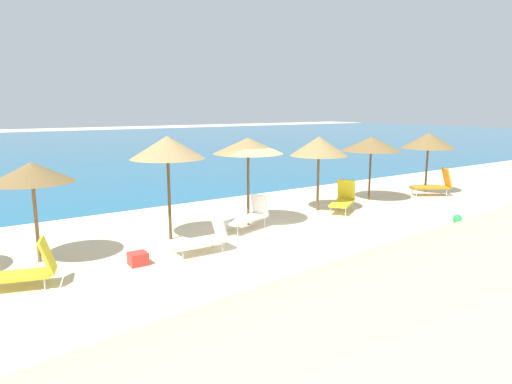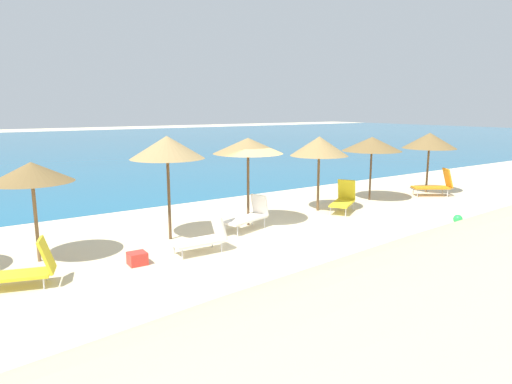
{
  "view_description": "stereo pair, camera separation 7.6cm",
  "coord_description": "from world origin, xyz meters",
  "views": [
    {
      "loc": [
        -7.76,
        -9.91,
        3.72
      ],
      "look_at": [
        0.39,
        1.8,
        1.04
      ],
      "focal_mm": 31.49,
      "sensor_mm": 36.0,
      "label": 1
    },
    {
      "loc": [
        -7.7,
        -9.95,
        3.72
      ],
      "look_at": [
        0.39,
        1.8,
        1.04
      ],
      "focal_mm": 31.49,
      "sensor_mm": 36.0,
      "label": 2
    }
  ],
  "objects": [
    {
      "name": "lounge_chair_3",
      "position": [
        -2.43,
        0.1,
        0.4
      ],
      "size": [
        1.4,
        0.66,
        0.95
      ],
      "rotation": [
        0.0,
        0.0,
        1.54
      ],
      "color": "white",
      "rests_on": "ground_plane"
    },
    {
      "name": "lounge_chair_1",
      "position": [
        9.33,
        1.24,
        0.49
      ],
      "size": [
        1.68,
        1.39,
        1.19
      ],
      "rotation": [
        0.0,
        0.0,
        0.99
      ],
      "color": "orange",
      "rests_on": "ground_plane"
    },
    {
      "name": "lounge_chair_2",
      "position": [
        3.98,
        1.4,
        0.46
      ],
      "size": [
        1.56,
        1.29,
        1.11
      ],
      "rotation": [
        0.0,
        0.0,
        2.12
      ],
      "color": "yellow",
      "rests_on": "ground_plane"
    },
    {
      "name": "ground_plane",
      "position": [
        0.0,
        0.0,
        0.0
      ],
      "size": [
        160.0,
        160.0,
        0.0
      ],
      "primitive_type": "plane",
      "color": "beige"
    },
    {
      "name": "beach_umbrella_1",
      "position": [
        -6.12,
        1.76,
        2.21
      ],
      "size": [
        1.93,
        1.93,
        2.46
      ],
      "color": "brown",
      "rests_on": "ground_plane"
    },
    {
      "name": "beach_umbrella_6",
      "position": [
        9.73,
        1.97,
        2.3
      ],
      "size": [
        2.31,
        2.31,
        2.65
      ],
      "color": "brown",
      "rests_on": "ground_plane"
    },
    {
      "name": "beach_umbrella_3",
      "position": [
        0.05,
        1.76,
        2.54
      ],
      "size": [
        2.21,
        2.21,
        2.8
      ],
      "color": "brown",
      "rests_on": "ground_plane"
    },
    {
      "name": "sea_water",
      "position": [
        0.0,
        37.38,
        0.0
      ],
      "size": [
        160.0,
        62.87,
        0.01
      ],
      "primitive_type": "cube",
      "color": "#1E6B93",
      "rests_on": "ground_plane"
    },
    {
      "name": "beach_ball",
      "position": [
        5.79,
        -1.98,
        0.14
      ],
      "size": [
        0.29,
        0.29,
        0.29
      ],
      "primitive_type": "sphere",
      "color": "green",
      "rests_on": "ground_plane"
    },
    {
      "name": "cooler_box",
      "position": [
        -4.21,
        0.16,
        0.15
      ],
      "size": [
        0.43,
        0.41,
        0.3
      ],
      "primitive_type": "cube",
      "rotation": [
        0.0,
        0.0,
        3.12
      ],
      "color": "red",
      "rests_on": "ground_plane"
    },
    {
      "name": "beach_umbrella_2",
      "position": [
        -2.67,
        1.7,
        2.63
      ],
      "size": [
        2.08,
        2.08,
        2.96
      ],
      "color": "brown",
      "rests_on": "ground_plane"
    },
    {
      "name": "beach_umbrella_5",
      "position": [
        6.36,
        2.26,
        2.29
      ],
      "size": [
        2.38,
        2.38,
        2.57
      ],
      "color": "brown",
      "rests_on": "ground_plane"
    },
    {
      "name": "lounge_chair_4",
      "position": [
        -6.63,
        0.16,
        0.39
      ],
      "size": [
        1.6,
        1.02,
        1.03
      ],
      "rotation": [
        0.0,
        0.0,
        1.27
      ],
      "color": "yellow",
      "rests_on": "ground_plane"
    },
    {
      "name": "lounge_chair_0",
      "position": [
        -0.22,
        1.3,
        0.44
      ],
      "size": [
        1.7,
        1.03,
        1.02
      ],
      "rotation": [
        0.0,
        0.0,
        1.87
      ],
      "color": "white",
      "rests_on": "ground_plane"
    },
    {
      "name": "beach_umbrella_4",
      "position": [
        3.3,
        2.03,
        2.36
      ],
      "size": [
        2.1,
        2.1,
        2.71
      ],
      "color": "brown",
      "rests_on": "ground_plane"
    }
  ]
}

